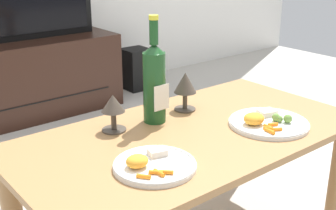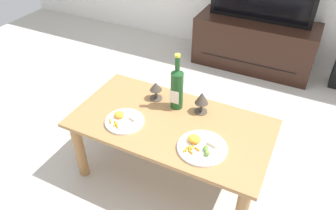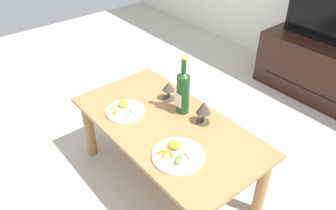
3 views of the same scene
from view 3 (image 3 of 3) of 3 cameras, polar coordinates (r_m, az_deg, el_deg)
name	(u,v)px [view 3 (image 3 of 3)]	position (r m, az deg, el deg)	size (l,w,h in m)	color
ground_plane	(167,179)	(2.38, -0.17, -12.47)	(6.40, 6.40, 0.00)	#B7B2A8
dining_table	(167,135)	(2.10, -0.19, -5.06)	(1.25, 0.66, 0.49)	#9E7042
tv_stand	(327,72)	(3.36, 25.42, 5.03)	(1.22, 0.48, 0.51)	black
wine_bottle	(183,91)	(2.06, 2.58, 2.46)	(0.08, 0.08, 0.39)	#19471E
goblet_left	(169,88)	(2.21, 0.09, 2.98)	(0.09, 0.09, 0.13)	#473D33
goblet_right	(204,109)	(2.00, 6.08, -0.61)	(0.09, 0.09, 0.15)	#473D33
dinner_plate_left	(125,110)	(2.15, -7.34, -0.90)	(0.25, 0.25, 0.05)	white
dinner_plate_right	(178,154)	(1.83, 1.70, -8.34)	(0.29, 0.29, 0.05)	white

